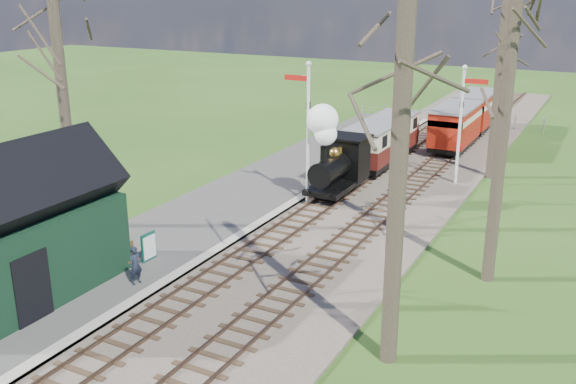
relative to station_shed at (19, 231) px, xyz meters
The scene contains 18 objects.
distant_hills 63.40m from the station_shed, 84.61° to the left, with size 114.40×48.00×22.02m.
ballast_bed 18.98m from the station_shed, 72.73° to the left, with size 8.00×60.00×0.10m, color brown.
track_near 18.63m from the station_shed, 76.57° to the left, with size 1.60×60.00×0.15m.
track_far 19.40m from the station_shed, 69.04° to the left, with size 1.60×60.00×0.15m.
platform 10.26m from the station_shed, 85.44° to the left, with size 5.00×44.00×0.20m, color #474442.
coping_strip 10.69m from the station_shed, 72.79° to the left, with size 0.40×44.00×0.21m, color #B2AD9E.
station_shed is the anchor object (origin of this frame).
semaphore_near 12.58m from the station_shed, 73.62° to the left, with size 1.22×0.24×6.22m.
semaphore_far 20.01m from the station_shed, 64.28° to the left, with size 1.22×0.24×5.72m.
bare_trees 8.81m from the station_shed, 47.30° to the left, with size 15.51×22.39×12.00m.
fence_line 32.38m from the station_shed, 81.83° to the left, with size 12.60×0.08×1.00m.
locomotive 14.18m from the station_shed, 72.41° to the left, with size 1.71×4.00×4.28m.
coach 20.06m from the station_shed, 77.62° to the left, with size 2.00×6.85×2.10m.
red_carriage_a 25.43m from the station_shed, 74.25° to the left, with size 2.02×5.00×2.12m.
red_carriage_b 30.75m from the station_shed, 77.04° to the left, with size 2.02×5.00×2.12m.
sign_board 4.39m from the station_shed, 66.66° to the left, with size 0.12×0.67×0.98m.
bench 3.42m from the station_shed, 66.73° to the left, with size 0.71×1.43×0.78m.
person 3.56m from the station_shed, 41.36° to the left, with size 0.45×0.30×1.24m, color black.
Camera 1 is at (10.90, -7.88, 9.14)m, focal length 40.00 mm.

